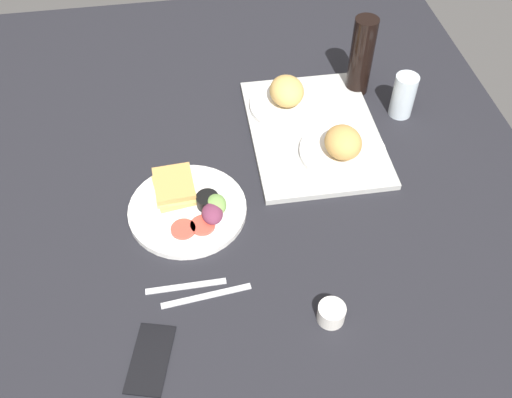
# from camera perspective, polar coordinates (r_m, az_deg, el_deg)

# --- Properties ---
(ground_plane) EXTENTS (1.90, 1.50, 0.03)m
(ground_plane) POSITION_cam_1_polar(r_m,az_deg,el_deg) (1.35, -1.39, -1.05)
(ground_plane) COLOR black
(serving_tray) EXTENTS (0.45, 0.33, 0.02)m
(serving_tray) POSITION_cam_1_polar(r_m,az_deg,el_deg) (1.51, 5.84, 6.74)
(serving_tray) COLOR #B2B2AD
(serving_tray) RESTS_ON ground_plane
(bread_plate_near) EXTENTS (0.21, 0.21, 0.09)m
(bread_plate_near) POSITION_cam_1_polar(r_m,az_deg,el_deg) (1.55, 3.18, 10.16)
(bread_plate_near) COLOR white
(bread_plate_near) RESTS_ON serving_tray
(bread_plate_far) EXTENTS (0.22, 0.22, 0.09)m
(bread_plate_far) POSITION_cam_1_polar(r_m,az_deg,el_deg) (1.42, 8.75, 5.18)
(bread_plate_far) COLOR white
(bread_plate_far) RESTS_ON serving_tray
(plate_with_salad) EXTENTS (0.27, 0.27, 0.05)m
(plate_with_salad) POSITION_cam_1_polar(r_m,az_deg,el_deg) (1.32, -6.77, -0.68)
(plate_with_salad) COLOR white
(plate_with_salad) RESTS_ON ground_plane
(drinking_glass) EXTENTS (0.06, 0.06, 0.12)m
(drinking_glass) POSITION_cam_1_polar(r_m,az_deg,el_deg) (1.58, 14.63, 10.04)
(drinking_glass) COLOR silver
(drinking_glass) RESTS_ON ground_plane
(soda_bottle) EXTENTS (0.06, 0.06, 0.23)m
(soda_bottle) POSITION_cam_1_polar(r_m,az_deg,el_deg) (1.61, 10.57, 13.94)
(soda_bottle) COLOR black
(soda_bottle) RESTS_ON ground_plane
(espresso_cup) EXTENTS (0.06, 0.06, 0.04)m
(espresso_cup) POSITION_cam_1_polar(r_m,az_deg,el_deg) (1.16, 7.59, -11.34)
(espresso_cup) COLOR silver
(espresso_cup) RESTS_ON ground_plane
(fork) EXTENTS (0.01, 0.17, 0.01)m
(fork) POSITION_cam_1_polar(r_m,az_deg,el_deg) (1.21, -7.06, -8.69)
(fork) COLOR #B7B7BC
(fork) RESTS_ON ground_plane
(knife) EXTENTS (0.03, 0.19, 0.01)m
(knife) POSITION_cam_1_polar(r_m,az_deg,el_deg) (1.19, -5.02, -9.67)
(knife) COLOR #B7B7BC
(knife) RESTS_ON ground_plane
(cell_phone) EXTENTS (0.16, 0.11, 0.01)m
(cell_phone) POSITION_cam_1_polar(r_m,az_deg,el_deg) (1.14, -10.60, -15.52)
(cell_phone) COLOR black
(cell_phone) RESTS_ON ground_plane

